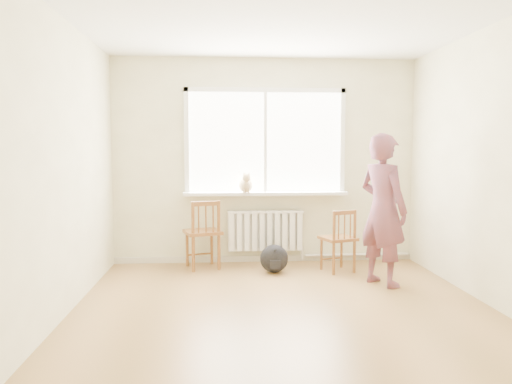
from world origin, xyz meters
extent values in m
plane|color=#9F7341|center=(0.00, 0.00, 0.00)|extent=(4.50, 4.50, 0.00)
plane|color=white|center=(0.00, 0.00, 2.70)|extent=(4.50, 4.50, 0.00)
cube|color=#F1ECC0|center=(0.00, 2.25, 1.35)|extent=(4.00, 0.01, 2.70)
cube|color=white|center=(0.00, 2.23, 1.60)|extent=(2.00, 0.02, 1.30)
cube|color=white|center=(0.00, 2.21, 2.28)|extent=(2.12, 0.05, 0.06)
cube|color=white|center=(-1.03, 2.21, 1.60)|extent=(0.06, 0.05, 1.42)
cube|color=white|center=(1.03, 2.21, 1.60)|extent=(0.06, 0.05, 1.42)
cube|color=white|center=(0.00, 2.21, 1.60)|extent=(0.04, 0.05, 1.30)
cube|color=white|center=(0.00, 2.14, 0.93)|extent=(2.15, 0.22, 0.04)
cube|color=white|center=(0.00, 2.20, 0.43)|extent=(1.00, 0.02, 0.55)
cube|color=white|center=(0.00, 2.15, 0.43)|extent=(1.00, 0.10, 0.51)
cube|color=white|center=(0.00, 2.15, 0.69)|extent=(1.00, 0.12, 0.03)
cylinder|color=silver|center=(1.25, 2.19, 0.08)|extent=(1.40, 0.04, 0.04)
cube|color=beige|center=(0.00, 2.23, 0.04)|extent=(4.00, 0.03, 0.08)
cube|color=brown|center=(-0.82, 1.92, 0.46)|extent=(0.53, 0.52, 0.04)
cylinder|color=brown|center=(-0.71, 2.13, 0.23)|extent=(0.04, 0.04, 0.46)
cylinder|color=brown|center=(-1.03, 2.03, 0.23)|extent=(0.04, 0.04, 0.46)
cylinder|color=brown|center=(-0.62, 1.81, 0.23)|extent=(0.04, 0.04, 0.46)
cylinder|color=brown|center=(-0.93, 1.72, 0.23)|extent=(0.04, 0.04, 0.46)
cylinder|color=brown|center=(-0.62, 1.81, 0.44)|extent=(0.04, 0.04, 0.87)
cylinder|color=brown|center=(-0.93, 1.72, 0.44)|extent=(0.04, 0.04, 0.87)
cube|color=brown|center=(-0.77, 1.77, 0.84)|extent=(0.35, 0.14, 0.06)
cylinder|color=brown|center=(-0.69, 1.79, 0.66)|extent=(0.02, 0.02, 0.35)
cylinder|color=brown|center=(-0.77, 1.77, 0.66)|extent=(0.02, 0.02, 0.35)
cylinder|color=brown|center=(-0.86, 1.74, 0.66)|extent=(0.02, 0.02, 0.35)
cube|color=brown|center=(0.85, 1.64, 0.41)|extent=(0.48, 0.47, 0.04)
cylinder|color=brown|center=(0.94, 1.82, 0.21)|extent=(0.03, 0.03, 0.41)
cylinder|color=brown|center=(0.67, 1.73, 0.21)|extent=(0.03, 0.03, 0.41)
cylinder|color=brown|center=(1.04, 1.54, 0.21)|extent=(0.03, 0.03, 0.41)
cylinder|color=brown|center=(0.76, 1.45, 0.21)|extent=(0.03, 0.03, 0.41)
cylinder|color=brown|center=(1.04, 1.54, 0.39)|extent=(0.04, 0.04, 0.78)
cylinder|color=brown|center=(0.76, 1.45, 0.39)|extent=(0.04, 0.04, 0.78)
cube|color=brown|center=(0.90, 1.50, 0.75)|extent=(0.31, 0.13, 0.05)
cylinder|color=brown|center=(0.98, 1.52, 0.59)|extent=(0.02, 0.02, 0.31)
cylinder|color=brown|center=(0.90, 1.50, 0.59)|extent=(0.02, 0.02, 0.31)
cylinder|color=brown|center=(0.82, 1.47, 0.59)|extent=(0.02, 0.02, 0.31)
imported|color=#BE3F58|center=(1.20, 1.00, 0.84)|extent=(0.66, 0.73, 1.69)
ellipsoid|color=beige|center=(-0.27, 2.07, 1.05)|extent=(0.19, 0.28, 0.20)
sphere|color=beige|center=(-0.26, 1.94, 1.15)|extent=(0.11, 0.11, 0.11)
cone|color=beige|center=(-0.29, 1.94, 1.20)|extent=(0.04, 0.04, 0.04)
cone|color=beige|center=(-0.23, 1.94, 1.20)|extent=(0.04, 0.04, 0.04)
cylinder|color=beige|center=(-0.27, 2.21, 0.99)|extent=(0.03, 0.18, 0.02)
cylinder|color=beige|center=(-0.29, 1.97, 1.00)|extent=(0.02, 0.02, 0.10)
cylinder|color=beige|center=(-0.23, 1.97, 1.00)|extent=(0.02, 0.02, 0.10)
ellipsoid|color=black|center=(0.06, 1.62, 0.17)|extent=(0.41, 0.36, 0.35)
camera|label=1|loc=(-0.59, -4.36, 1.52)|focal=35.00mm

